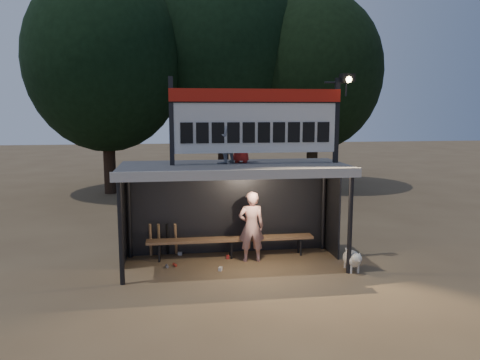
% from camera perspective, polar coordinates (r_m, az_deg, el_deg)
% --- Properties ---
extents(ground, '(80.00, 80.00, 0.00)m').
position_cam_1_polar(ground, '(10.90, -0.75, -10.27)').
color(ground, brown).
rests_on(ground, ground).
extents(player, '(0.62, 0.41, 1.66)m').
position_cam_1_polar(player, '(10.91, 1.39, -5.69)').
color(player, white).
rests_on(player, ground).
extents(child_a, '(0.72, 0.71, 1.17)m').
position_cam_1_polar(child_a, '(10.45, -2.05, 5.19)').
color(child_a, slate).
rests_on(child_a, dugout_shelter).
extents(child_b, '(0.57, 0.47, 1.00)m').
position_cam_1_polar(child_b, '(10.65, 0.13, 4.81)').
color(child_b, '#AF211B').
rests_on(child_b, dugout_shelter).
extents(dugout_shelter, '(5.10, 2.08, 2.32)m').
position_cam_1_polar(dugout_shelter, '(10.69, -0.94, -0.43)').
color(dugout_shelter, '#3A3A3C').
rests_on(dugout_shelter, ground).
extents(scoreboard_assembly, '(4.10, 0.27, 1.99)m').
position_cam_1_polar(scoreboard_assembly, '(10.40, 2.29, 7.50)').
color(scoreboard_assembly, black).
rests_on(scoreboard_assembly, dugout_shelter).
extents(bench, '(4.00, 0.35, 0.48)m').
position_cam_1_polar(bench, '(11.29, -1.12, -7.29)').
color(bench, '#8B6341').
rests_on(bench, ground).
extents(tree_left, '(6.46, 6.46, 9.27)m').
position_cam_1_polar(tree_left, '(20.51, -16.09, 13.80)').
color(tree_left, black).
rests_on(tree_left, ground).
extents(tree_mid, '(7.22, 7.22, 10.36)m').
position_cam_1_polar(tree_mid, '(22.02, -2.12, 15.43)').
color(tree_mid, black).
rests_on(tree_mid, ground).
extents(tree_right, '(6.08, 6.08, 8.72)m').
position_cam_1_polar(tree_right, '(21.74, 9.00, 12.84)').
color(tree_right, '#2E2114').
rests_on(tree_right, ground).
extents(dog, '(0.36, 0.81, 0.49)m').
position_cam_1_polar(dog, '(10.69, 13.55, -9.31)').
color(dog, beige).
rests_on(dog, ground).
extents(bats, '(0.68, 0.35, 0.84)m').
position_cam_1_polar(bats, '(11.48, -9.35, -7.16)').
color(bats, '#9D7149').
rests_on(bats, ground).
extents(litter, '(1.52, 1.35, 0.08)m').
position_cam_1_polar(litter, '(11.01, -5.55, -9.89)').
color(litter, '#AC221D').
rests_on(litter, ground).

